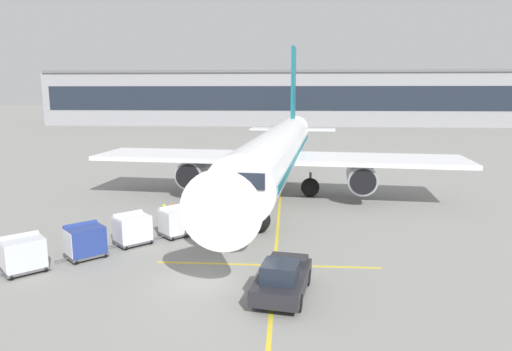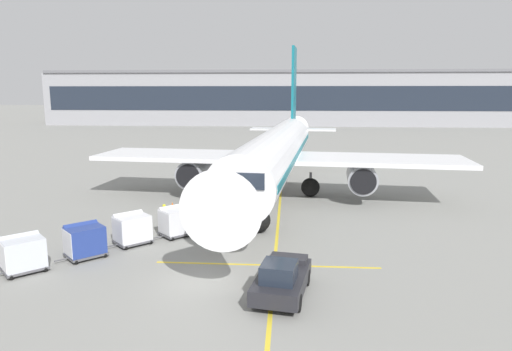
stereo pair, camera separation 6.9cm
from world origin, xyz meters
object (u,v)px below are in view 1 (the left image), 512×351
at_px(parked_airplane, 277,152).
at_px(safety_cone_engine_keepout, 172,206).
at_px(baggage_cart_lead, 177,221).
at_px(safety_cone_wingtip, 193,194).
at_px(baggage_cart_second, 132,228).
at_px(baggage_cart_fourth, 23,253).
at_px(pushback_tug, 282,279).
at_px(ground_crew_by_carts, 165,215).
at_px(belt_loader, 216,209).
at_px(ground_crew_by_loader, 206,210).
at_px(baggage_cart_third, 85,240).

relative_size(parked_airplane, safety_cone_engine_keepout, 66.36).
bearing_deg(baggage_cart_lead, safety_cone_engine_keepout, 106.84).
bearing_deg(safety_cone_wingtip, baggage_cart_second, -95.58).
relative_size(baggage_cart_fourth, pushback_tug, 0.54).
bearing_deg(baggage_cart_fourth, baggage_cart_lead, 45.26).
distance_m(parked_airplane, baggage_cart_second, 15.82).
bearing_deg(baggage_cart_second, ground_crew_by_carts, 69.54).
xyz_separation_m(belt_loader, safety_cone_engine_keepout, (-3.89, 2.88, -0.58)).
xyz_separation_m(baggage_cart_lead, ground_crew_by_carts, (-1.13, 1.27, -0.00)).
distance_m(baggage_cart_fourth, ground_crew_by_loader, 12.09).
distance_m(baggage_cart_fourth, pushback_tug, 13.37).
relative_size(baggage_cart_lead, baggage_cart_second, 1.00).
relative_size(baggage_cart_fourth, safety_cone_wingtip, 3.23).
distance_m(baggage_cart_lead, baggage_cart_third, 5.91).
bearing_deg(ground_crew_by_loader, parked_airplane, 61.11).
relative_size(baggage_cart_third, pushback_tug, 0.54).
relative_size(baggage_cart_lead, safety_cone_engine_keepout, 4.05).
height_order(baggage_cart_third, safety_cone_engine_keepout, baggage_cart_third).
height_order(baggage_cart_third, ground_crew_by_loader, baggage_cart_third).
height_order(baggage_cart_second, baggage_cart_third, same).
distance_m(parked_airplane, belt_loader, 9.37).
height_order(baggage_cart_lead, baggage_cart_third, same).
bearing_deg(baggage_cart_third, ground_crew_by_carts, 61.20).
bearing_deg(ground_crew_by_carts, baggage_cart_fourth, -124.23).
bearing_deg(belt_loader, baggage_cart_second, -129.08).
height_order(pushback_tug, ground_crew_by_carts, pushback_tug).
bearing_deg(pushback_tug, safety_cone_engine_keepout, 121.00).
relative_size(parked_airplane, baggage_cart_second, 16.40).
bearing_deg(baggage_cart_fourth, safety_cone_engine_keepout, 70.71).
bearing_deg(ground_crew_by_carts, parked_airplane, 54.12).
xyz_separation_m(baggage_cart_third, safety_cone_engine_keepout, (2.23, 10.53, -0.70)).
relative_size(parked_airplane, baggage_cart_fourth, 16.40).
distance_m(baggage_cart_second, pushback_tug, 11.21).
height_order(parked_airplane, baggage_cart_lead, parked_airplane).
xyz_separation_m(baggage_cart_fourth, ground_crew_by_loader, (7.80, 9.23, -0.00)).
height_order(baggage_cart_third, baggage_cart_fourth, same).
xyz_separation_m(parked_airplane, pushback_tug, (0.77, -19.56, -3.15)).
height_order(parked_airplane, ground_crew_by_carts, parked_airplane).
xyz_separation_m(safety_cone_engine_keepout, safety_cone_wingtip, (0.81, 3.98, 0.08)).
distance_m(baggage_cart_second, ground_crew_by_loader, 5.92).
bearing_deg(parked_airplane, baggage_cart_second, -122.65).
bearing_deg(ground_crew_by_carts, baggage_cart_lead, -48.25).
bearing_deg(ground_crew_by_loader, pushback_tug, -63.89).
xyz_separation_m(baggage_cart_second, baggage_cart_fourth, (-4.09, -4.62, 0.00)).
relative_size(baggage_cart_third, safety_cone_wingtip, 3.23).
bearing_deg(ground_crew_by_loader, baggage_cart_fourth, -130.19).
distance_m(baggage_cart_second, baggage_cart_third, 3.03).
xyz_separation_m(parked_airplane, safety_cone_engine_keepout, (-8.01, -4.95, -3.67)).
distance_m(baggage_cart_lead, safety_cone_engine_keepout, 6.64).
bearing_deg(baggage_cart_third, safety_cone_wingtip, 78.15).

